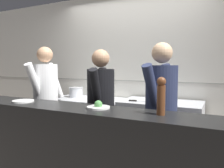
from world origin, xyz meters
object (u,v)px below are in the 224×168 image
Objects in this scene: chefs_knife at (139,101)px; chef_sous at (101,109)px; plated_dish_appetiser at (98,106)px; pepper_mill at (161,95)px; mixing_bowl_steel at (167,98)px; plated_dish_main at (23,101)px; oven_range at (88,124)px; sauce_pot at (106,94)px; chef_head_cook at (46,99)px; stock_pot at (76,92)px; chef_line at (161,111)px.

chefs_knife is 0.22× the size of chef_sous.
pepper_mill is at bearing -1.12° from plated_dish_appetiser.
pepper_mill is at bearing -44.08° from chef_sous.
mixing_bowl_steel is 1.86m from plated_dish_main.
chefs_knife is at bearing 117.77° from pepper_mill.
oven_range is 0.76× the size of chef_sous.
chef_head_cook reaches higher than sauce_pot.
chefs_knife is at bearing 49.13° from plated_dish_main.
chef_head_cook reaches higher than plated_dish_main.
chef_sous is (0.93, -0.78, -0.07)m from stock_pot.
chef_sous reaches higher than sauce_pot.
pepper_mill is 1.01m from chef_sous.
sauce_pot is at bearing 99.63° from chef_sous.
plated_dish_appetiser is (-0.37, -1.27, 0.06)m from mixing_bowl_steel.
chefs_knife is at bearing -149.01° from mixing_bowl_steel.
pepper_mill is 0.59m from chef_line.
plated_dish_appetiser is at bearing -65.05° from sauce_pot.
chef_sous is (0.94, -0.08, -0.04)m from chef_head_cook.
chef_head_cook reaches higher than chefs_knife.
stock_pot reaches higher than mixing_bowl_steel.
pepper_mill is at bearing -18.98° from chef_head_cook.
chef_head_cook is (-1.21, -0.51, 0.01)m from chefs_knife.
sauce_pot is 0.76× the size of chefs_knife.
plated_dish_main is at bearing -92.18° from oven_range.
chef_line is (1.41, 0.57, -0.09)m from plated_dish_main.
chef_sous is at bearing 116.88° from plated_dish_appetiser.
chef_line reaches higher than sauce_pot.
oven_range is 3.46× the size of chefs_knife.
chef_sous is (0.65, -0.74, 0.45)m from oven_range.
chef_sous is (-0.84, 0.48, -0.27)m from pepper_mill.
plated_dish_main is at bearing -178.41° from pepper_mill.
stock_pot is at bearing 99.83° from plated_dish_main.
oven_range is 0.59m from stock_pot.
chef_head_cook reaches higher than stock_pot.
chef_head_cook is (-0.01, -0.70, -0.03)m from stock_pot.
mixing_bowl_steel is at bearing 23.46° from chef_head_cook.
stock_pot is at bearing 176.06° from sauce_pot.
chef_line is (-0.13, 0.53, -0.24)m from pepper_mill.
sauce_pot is 0.16× the size of chef_line.
chefs_knife is (0.92, -0.14, 0.48)m from oven_range.
sauce_pot is at bearing 73.64° from plated_dish_main.
plated_dish_main is 1.52m from chef_line.
stock_pot is 2.18m from pepper_mill.
sauce_pot is at bearing 45.76° from chef_head_cook.
chef_sous is (-0.27, -0.59, -0.03)m from chefs_knife.
mixing_bowl_steel is 0.13× the size of chef_line.
chef_sous reaches higher than chefs_knife.
chefs_knife is 0.21× the size of chef_line.
sauce_pot is 0.16× the size of chef_head_cook.
chef_head_cook is 1.65m from chef_line.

